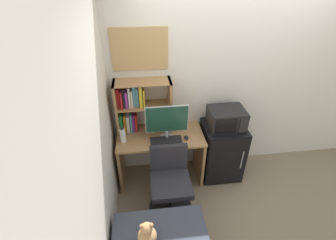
{
  "coord_description": "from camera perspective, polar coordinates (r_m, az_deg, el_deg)",
  "views": [
    {
      "loc": [
        -1.19,
        -2.8,
        2.66
      ],
      "look_at": [
        -0.88,
        -0.32,
        1.02
      ],
      "focal_mm": 25.66,
      "sensor_mm": 36.0,
      "label": 1
    }
  ],
  "objects": [
    {
      "name": "wall_back",
      "position": [
        3.52,
        20.74,
        8.21
      ],
      "size": [
        6.4,
        0.04,
        2.6
      ],
      "primitive_type": "cube",
      "color": "silver",
      "rests_on": "ground_plane"
    },
    {
      "name": "wall_left",
      "position": [
        1.87,
        -18.67,
        -15.96
      ],
      "size": [
        0.04,
        4.4,
        2.6
      ],
      "primitive_type": "cube",
      "color": "silver",
      "rests_on": "ground_plane"
    },
    {
      "name": "desk",
      "position": [
        3.31,
        -1.79,
        -7.06
      ],
      "size": [
        1.13,
        0.58,
        0.77
      ],
      "color": "#997047",
      "rests_on": "ground_plane"
    },
    {
      "name": "hutch_bookshelf",
      "position": [
        3.08,
        -7.64,
        3.57
      ],
      "size": [
        0.71,
        0.27,
        0.71
      ],
      "color": "#997047",
      "rests_on": "desk"
    },
    {
      "name": "monitor",
      "position": [
        2.95,
        -0.26,
        -0.22
      ],
      "size": [
        0.54,
        0.19,
        0.47
      ],
      "color": "#B7B7BC",
      "rests_on": "desk"
    },
    {
      "name": "keyboard",
      "position": [
        3.05,
        -0.44,
        -4.85
      ],
      "size": [
        0.4,
        0.16,
        0.02
      ],
      "primitive_type": "cube",
      "color": "black",
      "rests_on": "desk"
    },
    {
      "name": "computer_mouse",
      "position": [
        3.09,
        4.37,
        -4.17
      ],
      "size": [
        0.05,
        0.08,
        0.04
      ],
      "primitive_type": "ellipsoid",
      "color": "black",
      "rests_on": "desk"
    },
    {
      "name": "water_bottle",
      "position": [
        3.04,
        -10.7,
        -3.58
      ],
      "size": [
        0.07,
        0.07,
        0.21
      ],
      "color": "silver",
      "rests_on": "desk"
    },
    {
      "name": "mini_fridge",
      "position": [
        3.55,
        12.55,
        -7.07
      ],
      "size": [
        0.55,
        0.55,
        0.83
      ],
      "color": "black",
      "rests_on": "ground_plane"
    },
    {
      "name": "microwave",
      "position": [
        3.23,
        13.68,
        0.38
      ],
      "size": [
        0.46,
        0.37,
        0.26
      ],
      "color": "black",
      "rests_on": "mini_fridge"
    },
    {
      "name": "desk_chair",
      "position": [
        3.05,
        0.5,
        -15.2
      ],
      "size": [
        0.55,
        0.55,
        0.88
      ],
      "color": "black",
      "rests_on": "ground_plane"
    },
    {
      "name": "teddy_bear",
      "position": [
        2.43,
        -4.97,
        -25.42
      ],
      "size": [
        0.18,
        0.18,
        0.27
      ],
      "color": "#AD7F51",
      "rests_on": "bed"
    },
    {
      "name": "wall_corkboard",
      "position": [
        2.91,
        -6.79,
        16.34
      ],
      "size": [
        0.66,
        0.02,
        0.5
      ],
      "primitive_type": "cube",
      "color": "tan"
    }
  ]
}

